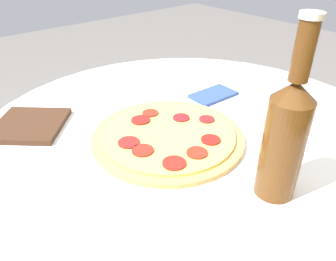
# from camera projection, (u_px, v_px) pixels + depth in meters

# --- Properties ---
(table) EXTENTS (0.94, 0.94, 0.76)m
(table) POSITION_uv_depth(u_px,v_px,m) (189.00, 198.00, 0.81)
(table) COLOR white
(table) RESTS_ON ground_plane
(pizza) EXTENTS (0.31, 0.31, 0.02)m
(pizza) POSITION_uv_depth(u_px,v_px,m) (168.00, 136.00, 0.68)
(pizza) COLOR tan
(pizza) RESTS_ON table
(beer_bottle) EXTENTS (0.06, 0.06, 0.29)m
(beer_bottle) POSITION_uv_depth(u_px,v_px,m) (285.00, 135.00, 0.49)
(beer_bottle) COLOR #563314
(beer_bottle) RESTS_ON table
(pizza_paddle) EXTENTS (0.26, 0.25, 0.02)m
(pizza_paddle) POSITION_uv_depth(u_px,v_px,m) (16.00, 125.00, 0.72)
(pizza_paddle) COLOR #422819
(pizza_paddle) RESTS_ON table
(napkin) EXTENTS (0.12, 0.08, 0.01)m
(napkin) POSITION_uv_depth(u_px,v_px,m) (213.00, 95.00, 0.85)
(napkin) COLOR #334C99
(napkin) RESTS_ON table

